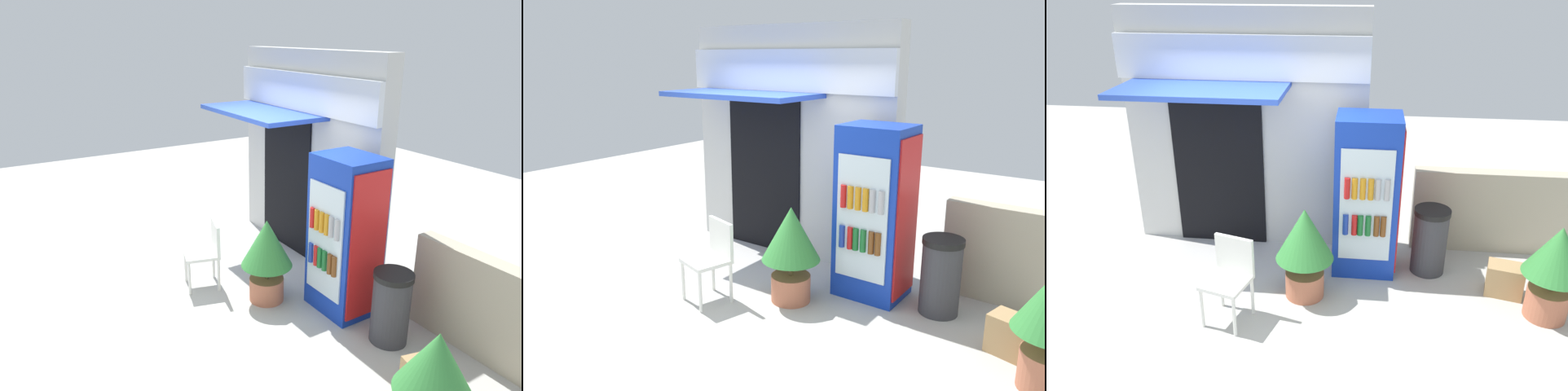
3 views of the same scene
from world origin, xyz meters
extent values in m
plane|color=beige|center=(0.00, 0.00, 0.00)|extent=(16.00, 16.00, 0.00)
cube|color=silver|center=(-0.32, 1.61, 1.48)|extent=(2.97, 0.26, 2.96)
cube|color=white|center=(-0.32, 1.44, 2.41)|extent=(2.97, 0.08, 0.51)
cube|color=blue|center=(-0.67, 1.01, 2.12)|extent=(1.88, 0.94, 0.06)
cube|color=black|center=(-0.67, 1.46, 1.04)|extent=(1.14, 0.03, 2.07)
cube|color=#1438B2|center=(1.18, 1.01, 0.95)|extent=(0.72, 0.58, 1.90)
cube|color=silver|center=(1.18, 0.71, 0.95)|extent=(0.58, 0.02, 1.33)
cube|color=red|center=(1.55, 1.01, 0.95)|extent=(0.02, 0.52, 1.71)
cylinder|color=#1938A5|center=(0.97, 0.69, 0.73)|extent=(0.06, 0.06, 0.24)
cylinder|color=red|center=(1.07, 0.69, 0.73)|extent=(0.06, 0.06, 0.24)
cylinder|color=#196B2D|center=(1.13, 0.69, 0.73)|extent=(0.06, 0.06, 0.24)
cylinder|color=#196B2D|center=(1.22, 0.69, 0.73)|extent=(0.06, 0.06, 0.24)
cylinder|color=brown|center=(1.31, 0.69, 0.73)|extent=(0.06, 0.06, 0.24)
cylinder|color=brown|center=(1.39, 0.69, 0.73)|extent=(0.06, 0.06, 0.24)
cylinder|color=red|center=(0.97, 0.69, 1.17)|extent=(0.06, 0.06, 0.24)
cylinder|color=orange|center=(1.05, 0.69, 1.17)|extent=(0.06, 0.06, 0.24)
cylinder|color=orange|center=(1.14, 0.69, 1.17)|extent=(0.06, 0.06, 0.24)
cylinder|color=orange|center=(1.23, 0.69, 1.17)|extent=(0.06, 0.06, 0.24)
cylinder|color=#B2B2B7|center=(1.30, 0.69, 1.17)|extent=(0.06, 0.06, 0.24)
cylinder|color=#B2B2B7|center=(1.40, 0.69, 1.17)|extent=(0.06, 0.06, 0.24)
cylinder|color=white|center=(-0.41, -0.33, 0.22)|extent=(0.04, 0.04, 0.45)
cylinder|color=white|center=(-0.05, -0.43, 0.22)|extent=(0.04, 0.04, 0.45)
cylinder|color=white|center=(-0.30, 0.03, 0.22)|extent=(0.04, 0.04, 0.45)
cylinder|color=white|center=(0.05, -0.07, 0.22)|extent=(0.04, 0.04, 0.45)
cube|color=white|center=(-0.18, -0.20, 0.47)|extent=(0.53, 0.53, 0.04)
cube|color=white|center=(-0.12, -0.01, 0.68)|extent=(0.42, 0.15, 0.40)
cylinder|color=#BC6B4C|center=(0.55, 0.34, 0.15)|extent=(0.43, 0.43, 0.29)
cylinder|color=brown|center=(0.55, 0.34, 0.39)|extent=(0.05, 0.05, 0.18)
cone|color=#388C3D|center=(0.55, 0.34, 0.77)|extent=(0.63, 0.63, 0.58)
cylinder|color=#BC6B4C|center=(3.09, 0.25, 0.17)|extent=(0.43, 0.43, 0.33)
cylinder|color=brown|center=(3.09, 0.25, 0.42)|extent=(0.05, 0.05, 0.18)
cone|color=#388C3D|center=(3.09, 0.25, 0.78)|extent=(0.62, 0.62, 0.53)
cylinder|color=#38383D|center=(1.95, 1.01, 0.38)|extent=(0.40, 0.40, 0.75)
cylinder|color=black|center=(1.95, 1.01, 0.78)|extent=(0.42, 0.42, 0.06)
cube|color=#B7AD93|center=(3.12, 1.63, 0.53)|extent=(2.68, 0.21, 1.07)
cube|color=tan|center=(2.75, 0.62, 0.18)|extent=(0.45, 0.35, 0.36)
camera|label=1|loc=(4.92, -2.46, 3.16)|focal=32.59mm
camera|label=2|loc=(3.49, -3.87, 2.58)|focal=35.49mm
camera|label=3|loc=(1.13, -4.34, 3.35)|focal=34.95mm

